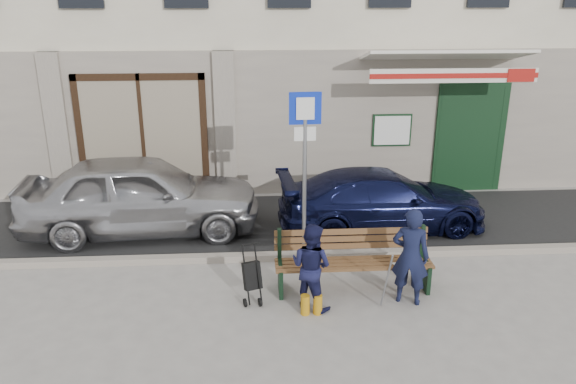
{
  "coord_description": "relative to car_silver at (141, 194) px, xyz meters",
  "views": [
    {
      "loc": [
        -0.81,
        -7.23,
        4.34
      ],
      "look_at": [
        -0.24,
        1.6,
        1.2
      ],
      "focal_mm": 35.0,
      "sensor_mm": 36.0,
      "label": 1
    }
  ],
  "objects": [
    {
      "name": "ground",
      "position": [
        2.94,
        -2.89,
        -0.76
      ],
      "size": [
        80.0,
        80.0,
        0.0
      ],
      "primitive_type": "plane",
      "color": "#9E9991",
      "rests_on": "ground"
    },
    {
      "name": "asphalt_lane",
      "position": [
        2.94,
        0.21,
        -0.75
      ],
      "size": [
        60.0,
        3.2,
        0.01
      ],
      "primitive_type": "cube",
      "color": "#282828",
      "rests_on": "ground"
    },
    {
      "name": "curb",
      "position": [
        2.94,
        -1.39,
        -0.7
      ],
      "size": [
        60.0,
        0.18,
        0.12
      ],
      "primitive_type": "cube",
      "color": "#9E9384",
      "rests_on": "ground"
    },
    {
      "name": "car_silver",
      "position": [
        0.0,
        0.0,
        0.0
      ],
      "size": [
        4.54,
        2.07,
        1.51
      ],
      "primitive_type": "imported",
      "rotation": [
        0.0,
        0.0,
        1.64
      ],
      "color": "#ACACB1",
      "rests_on": "ground"
    },
    {
      "name": "car_navy",
      "position": [
        4.6,
        -0.13,
        -0.17
      ],
      "size": [
        4.12,
        1.94,
        1.16
      ],
      "primitive_type": "imported",
      "rotation": [
        0.0,
        0.0,
        1.65
      ],
      "color": "black",
      "rests_on": "ground"
    },
    {
      "name": "parking_sign",
      "position": [
        2.99,
        -1.17,
        1.18
      ],
      "size": [
        0.53,
        0.08,
        2.85
      ],
      "rotation": [
        0.0,
        0.0,
        0.04
      ],
      "color": "gray",
      "rests_on": "ground"
    },
    {
      "name": "bench",
      "position": [
        3.58,
        -2.48,
        -0.3
      ],
      "size": [
        2.4,
        1.17,
        0.98
      ],
      "color": "brown",
      "rests_on": "ground"
    },
    {
      "name": "man",
      "position": [
        4.38,
        -2.9,
        -0.01
      ],
      "size": [
        0.63,
        0.53,
        1.49
      ],
      "primitive_type": "imported",
      "rotation": [
        0.0,
        0.0,
        2.77
      ],
      "color": "#121733",
      "rests_on": "ground"
    },
    {
      "name": "woman",
      "position": [
        2.93,
        -2.94,
        -0.1
      ],
      "size": [
        0.8,
        0.78,
        1.3
      ],
      "primitive_type": "imported",
      "rotation": [
        0.0,
        0.0,
        2.5
      ],
      "color": "#151639",
      "rests_on": "ground"
    },
    {
      "name": "stroller",
      "position": [
        2.08,
        -2.72,
        -0.37
      ],
      "size": [
        0.32,
        0.41,
        0.88
      ],
      "rotation": [
        0.0,
        0.0,
        0.35
      ],
      "color": "black",
      "rests_on": "ground"
    }
  ]
}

